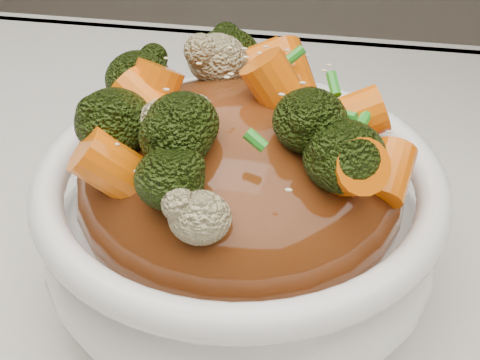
# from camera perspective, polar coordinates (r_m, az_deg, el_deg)

# --- Properties ---
(tablecloth) EXTENTS (1.20, 0.80, 0.04)m
(tablecloth) POSITION_cam_1_polar(r_m,az_deg,el_deg) (0.42, -5.58, -13.34)
(tablecloth) COLOR silver
(tablecloth) RESTS_ON dining_table
(bowl) EXTENTS (0.30, 0.30, 0.09)m
(bowl) POSITION_cam_1_polar(r_m,az_deg,el_deg) (0.39, 0.00, -4.01)
(bowl) COLOR white
(bowl) RESTS_ON tablecloth
(sauce_base) EXTENTS (0.24, 0.24, 0.10)m
(sauce_base) POSITION_cam_1_polar(r_m,az_deg,el_deg) (0.37, 0.00, -0.39)
(sauce_base) COLOR #5A290F
(sauce_base) RESTS_ON bowl
(carrots) EXTENTS (0.24, 0.24, 0.05)m
(carrots) POSITION_cam_1_polar(r_m,az_deg,el_deg) (0.34, 0.00, 8.53)
(carrots) COLOR orange
(carrots) RESTS_ON sauce_base
(broccoli) EXTENTS (0.24, 0.24, 0.05)m
(broccoli) POSITION_cam_1_polar(r_m,az_deg,el_deg) (0.34, 0.00, 8.37)
(broccoli) COLOR black
(broccoli) RESTS_ON sauce_base
(cauliflower) EXTENTS (0.24, 0.24, 0.04)m
(cauliflower) POSITION_cam_1_polar(r_m,az_deg,el_deg) (0.34, 0.00, 8.06)
(cauliflower) COLOR tan
(cauliflower) RESTS_ON sauce_base
(scallions) EXTENTS (0.18, 0.18, 0.02)m
(scallions) POSITION_cam_1_polar(r_m,az_deg,el_deg) (0.34, 0.00, 8.69)
(scallions) COLOR #269522
(scallions) RESTS_ON sauce_base
(sesame_seeds) EXTENTS (0.21, 0.21, 0.01)m
(sesame_seeds) POSITION_cam_1_polar(r_m,az_deg,el_deg) (0.34, 0.00, 8.69)
(sesame_seeds) COLOR beige
(sesame_seeds) RESTS_ON sauce_base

